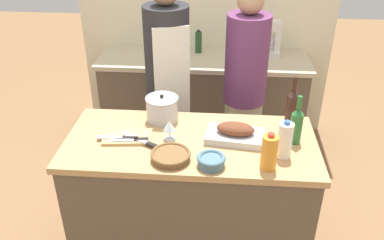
# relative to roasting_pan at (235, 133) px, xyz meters

# --- Properties ---
(kitchen_island) EXTENTS (1.49, 0.68, 0.92)m
(kitchen_island) POSITION_rel_roasting_pan_xyz_m (-0.26, -0.03, -0.50)
(kitchen_island) COLOR brown
(kitchen_island) RESTS_ON ground_plane
(back_counter) EXTENTS (1.90, 0.60, 0.88)m
(back_counter) POSITION_rel_roasting_pan_xyz_m (-0.26, 1.41, -0.52)
(back_counter) COLOR brown
(back_counter) RESTS_ON ground_plane
(back_wall) EXTENTS (2.40, 0.10, 2.55)m
(back_wall) POSITION_rel_roasting_pan_xyz_m (-0.26, 1.76, 0.32)
(back_wall) COLOR beige
(back_wall) RESTS_ON ground_plane
(roasting_pan) EXTENTS (0.36, 0.24, 0.11)m
(roasting_pan) POSITION_rel_roasting_pan_xyz_m (0.00, 0.00, 0.00)
(roasting_pan) COLOR #BCBCC1
(roasting_pan) RESTS_ON kitchen_island
(wicker_basket) EXTENTS (0.22, 0.22, 0.05)m
(wicker_basket) POSITION_rel_roasting_pan_xyz_m (-0.35, -0.23, -0.02)
(wicker_basket) COLOR brown
(wicker_basket) RESTS_ON kitchen_island
(cutting_board) EXTENTS (0.30, 0.19, 0.02)m
(cutting_board) POSITION_rel_roasting_pan_xyz_m (-0.64, -0.04, -0.03)
(cutting_board) COLOR tan
(cutting_board) RESTS_ON kitchen_island
(stock_pot) EXTENTS (0.21, 0.21, 0.18)m
(stock_pot) POSITION_rel_roasting_pan_xyz_m (-0.46, 0.20, 0.04)
(stock_pot) COLOR #B7B7BC
(stock_pot) RESTS_ON kitchen_island
(mixing_bowl) EXTENTS (0.16, 0.16, 0.06)m
(mixing_bowl) POSITION_rel_roasting_pan_xyz_m (-0.13, -0.27, -0.01)
(mixing_bowl) COLOR slate
(mixing_bowl) RESTS_ON kitchen_island
(juice_jug) EXTENTS (0.09, 0.09, 0.22)m
(juice_jug) POSITION_rel_roasting_pan_xyz_m (0.17, -0.27, 0.06)
(juice_jug) COLOR orange
(juice_jug) RESTS_ON kitchen_island
(milk_jug) EXTENTS (0.08, 0.08, 0.23)m
(milk_jug) POSITION_rel_roasting_pan_xyz_m (0.27, -0.15, 0.06)
(milk_jug) COLOR white
(milk_jug) RESTS_ON kitchen_island
(wine_bottle_green) EXTENTS (0.07, 0.07, 0.30)m
(wine_bottle_green) POSITION_rel_roasting_pan_xyz_m (0.35, 0.00, 0.08)
(wine_bottle_green) COLOR #28662D
(wine_bottle_green) RESTS_ON kitchen_island
(wine_bottle_dark) EXTENTS (0.07, 0.07, 0.33)m
(wine_bottle_dark) POSITION_rel_roasting_pan_xyz_m (0.35, 0.20, 0.09)
(wine_bottle_dark) COLOR #381E19
(wine_bottle_dark) RESTS_ON kitchen_island
(wine_glass_left) EXTENTS (0.07, 0.07, 0.12)m
(wine_glass_left) POSITION_rel_roasting_pan_xyz_m (-0.39, -0.02, 0.04)
(wine_glass_left) COLOR silver
(wine_glass_left) RESTS_ON kitchen_island
(knife_chef) EXTENTS (0.27, 0.17, 0.01)m
(knife_chef) POSITION_rel_roasting_pan_xyz_m (-0.53, -0.10, -0.02)
(knife_chef) COLOR #B7B7BC
(knife_chef) RESTS_ON cutting_board
(knife_paring) EXTENTS (0.22, 0.06, 0.01)m
(knife_paring) POSITION_rel_roasting_pan_xyz_m (-0.61, -0.08, -0.02)
(knife_paring) COLOR #B7B7BC
(knife_paring) RESTS_ON cutting_board
(knife_bread) EXTENTS (0.25, 0.04, 0.01)m
(knife_bread) POSITION_rel_roasting_pan_xyz_m (-0.68, -0.07, -0.02)
(knife_bread) COLOR #B7B7BC
(knife_bread) RESTS_ON cutting_board
(stand_mixer) EXTENTS (0.18, 0.14, 0.32)m
(stand_mixer) POSITION_rel_roasting_pan_xyz_m (0.33, 1.50, 0.06)
(stand_mixer) COLOR silver
(stand_mixer) RESTS_ON back_counter
(condiment_bottle_tall) EXTENTS (0.05, 0.05, 0.15)m
(condiment_bottle_tall) POSITION_rel_roasting_pan_xyz_m (0.22, 1.36, -0.01)
(condiment_bottle_tall) COLOR #B28E2D
(condiment_bottle_tall) RESTS_ON back_counter
(condiment_bottle_short) EXTENTS (0.06, 0.06, 0.21)m
(condiment_bottle_short) POSITION_rel_roasting_pan_xyz_m (-0.32, 1.54, 0.03)
(condiment_bottle_short) COLOR #234C28
(condiment_bottle_short) RESTS_ON back_counter
(person_cook_aproned) EXTENTS (0.34, 0.36, 1.72)m
(person_cook_aproned) POSITION_rel_roasting_pan_xyz_m (-0.49, 0.70, 0.00)
(person_cook_aproned) COLOR beige
(person_cook_aproned) RESTS_ON ground_plane
(person_cook_guest) EXTENTS (0.32, 0.32, 1.65)m
(person_cook_guest) POSITION_rel_roasting_pan_xyz_m (0.08, 0.76, -0.04)
(person_cook_guest) COLOR beige
(person_cook_guest) RESTS_ON ground_plane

